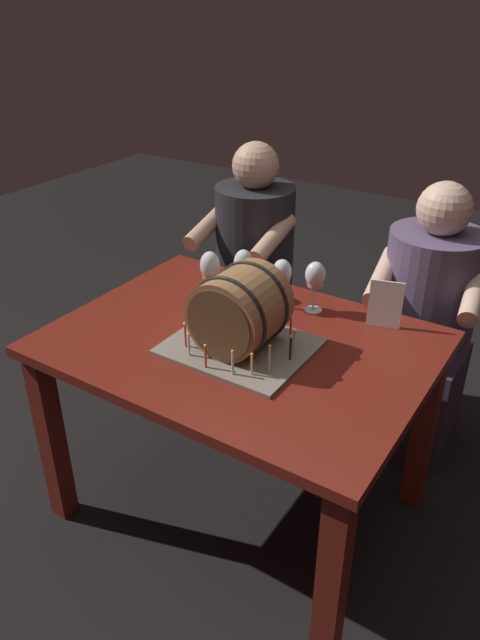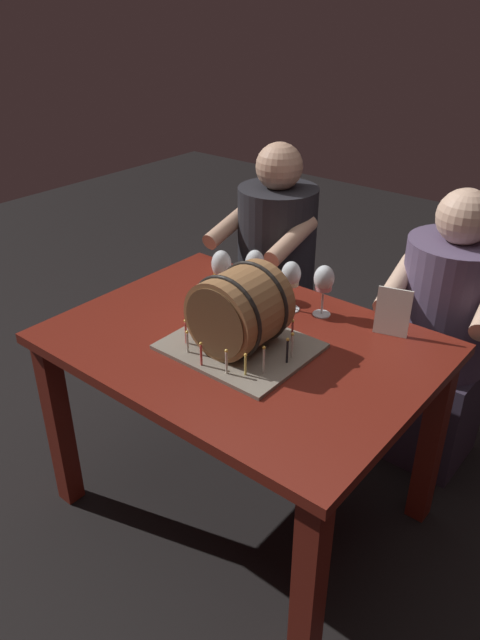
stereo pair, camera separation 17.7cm
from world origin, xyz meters
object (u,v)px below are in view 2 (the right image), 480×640
(wine_glass_empty, at_px, (255,265))
(wine_glass_rose, at_px, (324,281))
(barrel_cake, at_px, (240,313))
(person_seated_right, at_px, (441,342))
(person_seated_left, at_px, (275,283))
(menu_card, at_px, (393,312))
(dining_table, at_px, (242,369))
(wine_glass_white, at_px, (290,277))
(wine_glass_amber, at_px, (221,266))

(wine_glass_empty, distance_m, wine_glass_rose, 0.27)
(barrel_cake, bearing_deg, person_seated_right, 64.50)
(person_seated_right, bearing_deg, person_seated_left, -180.00)
(wine_glass_rose, relative_size, menu_card, 1.15)
(dining_table, relative_size, barrel_cake, 2.76)
(person_seated_left, distance_m, person_seated_right, 0.79)
(barrel_cake, height_order, wine_glass_white, barrel_cake)
(wine_glass_amber, relative_size, wine_glass_empty, 0.98)
(wine_glass_empty, height_order, menu_card, wine_glass_empty)
(wine_glass_amber, bearing_deg, barrel_cake, -40.33)
(wine_glass_amber, xyz_separation_m, person_seated_left, (-0.14, 0.53, -0.30))
(wine_glass_amber, height_order, person_seated_right, person_seated_right)
(wine_glass_white, relative_size, menu_card, 1.13)
(barrel_cake, distance_m, wine_glass_white, 0.31)
(dining_table, height_order, menu_card, menu_card)
(wine_glass_white, height_order, person_seated_right, person_seated_right)
(wine_glass_amber, relative_size, wine_glass_white, 0.97)
(person_seated_left, bearing_deg, wine_glass_rose, -39.92)
(dining_table, relative_size, person_seated_right, 1.05)
(wine_glass_empty, height_order, wine_glass_rose, wine_glass_rose)
(wine_glass_white, bearing_deg, wine_glass_empty, 178.95)
(dining_table, height_order, person_seated_left, person_seated_left)
(menu_card, distance_m, person_seated_left, 0.88)
(wine_glass_white, height_order, menu_card, wine_glass_white)
(barrel_cake, relative_size, wine_glass_amber, 2.44)
(wine_glass_amber, distance_m, menu_card, 0.62)
(wine_glass_amber, distance_m, wine_glass_white, 0.26)
(dining_table, bearing_deg, barrel_cake, -57.89)
(person_seated_left, height_order, person_seated_right, person_seated_left)
(wine_glass_rose, bearing_deg, dining_table, -109.48)
(barrel_cake, xyz_separation_m, wine_glass_white, (-0.03, 0.31, 0.00))
(dining_table, distance_m, person_seated_left, 0.82)
(wine_glass_rose, height_order, person_seated_right, person_seated_right)
(wine_glass_white, xyz_separation_m, person_seated_left, (-0.39, 0.46, -0.31))
(wine_glass_empty, bearing_deg, barrel_cake, -59.00)
(person_seated_right, bearing_deg, menu_card, -96.25)
(wine_glass_amber, xyz_separation_m, wine_glass_empty, (0.10, 0.07, 0.01))
(wine_glass_amber, xyz_separation_m, wine_glass_rose, (0.36, 0.11, 0.01))
(barrel_cake, bearing_deg, wine_glass_white, 95.79)
(wine_glass_white, xyz_separation_m, wine_glass_rose, (0.11, 0.04, 0.00))
(barrel_cake, relative_size, wine_glass_rose, 2.35)
(wine_glass_rose, distance_m, person_seated_right, 0.60)
(dining_table, xyz_separation_m, wine_glass_white, (-0.00, 0.26, 0.24))
(dining_table, bearing_deg, person_seated_right, 61.37)
(barrel_cake, xyz_separation_m, wine_glass_rose, (0.08, 0.35, 0.01))
(wine_glass_amber, relative_size, wine_glass_rose, 0.96)
(wine_glass_amber, height_order, menu_card, wine_glass_amber)
(barrel_cake, distance_m, person_seated_right, 0.91)
(wine_glass_rose, bearing_deg, wine_glass_amber, -163.43)
(wine_glass_amber, bearing_deg, wine_glass_empty, 36.88)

